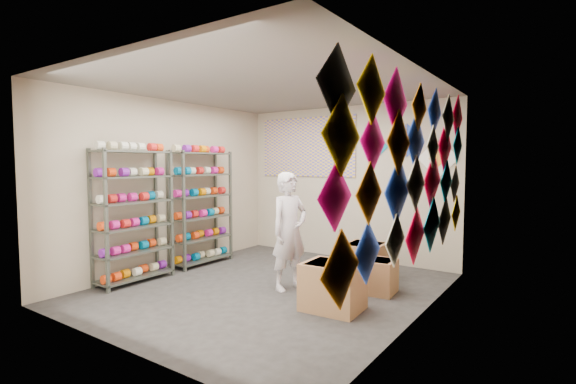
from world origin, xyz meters
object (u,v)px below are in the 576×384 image
Objects in this scene: shelf_rack_front at (133,216)px; carton_b at (374,276)px; carton_c at (365,261)px; shelf_rack_back at (201,208)px; carton_a at (333,286)px; shopkeeper at (289,231)px.

shelf_rack_front is 3.45m from carton_b.
carton_c is at bearing 37.32° from shelf_rack_front.
shelf_rack_back reaches higher than carton_a.
carton_a is (2.89, 0.61, -0.68)m from shelf_rack_front.
carton_a reaches higher than carton_b.
shelf_rack_back is at bearing 163.05° from carton_a.
carton_a is at bearing -97.29° from shopkeeper.
shelf_rack_front is 3.03m from carton_a.
carton_c is at bearing -15.28° from shopkeeper.
shopkeeper reaches higher than carton_c.
carton_a is at bearing 11.93° from shelf_rack_front.
shelf_rack_front is 1.30m from shelf_rack_back.
carton_b is at bearing -46.79° from shopkeeper.
shelf_rack_back is 3.05m from carton_a.
shelf_rack_front is at bearing 131.56° from shopkeeper.
shelf_rack_front is at bearing -90.00° from shelf_rack_back.
shopkeeper is at bearing -124.23° from carton_c.
shelf_rack_front is at bearing -145.88° from carton_c.
shelf_rack_front is 2.90× the size of carton_a.
shelf_rack_front reaches higher than carton_b.
shelf_rack_back reaches higher than shopkeeper.
carton_a is 0.90m from carton_b.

